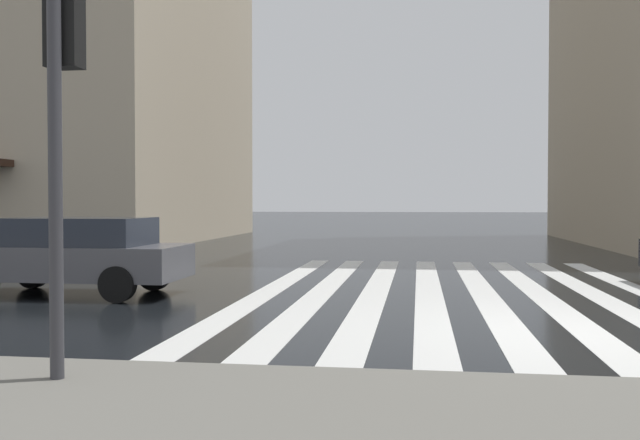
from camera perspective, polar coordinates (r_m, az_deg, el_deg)
The scene contains 4 objects.
ground_plane at distance 9.78m, azimuth 19.77°, elevation -8.58°, with size 220.00×220.00×0.00m, color black.
zebra_crossing at distance 13.56m, azimuth 10.99°, elevation -5.71°, with size 13.00×7.50×0.01m.
traffic_signal_post at distance 6.67m, azimuth -20.36°, elevation 10.35°, with size 0.44×0.30×3.58m.
car_dark_grey at distance 13.49m, azimuth -19.46°, elevation -2.59°, with size 1.85×4.10×1.41m.
Camera 1 is at (-9.43, 1.97, 1.69)m, focal length 39.19 mm.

